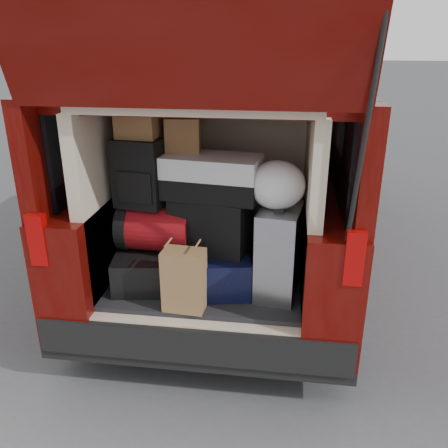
{
  "coord_description": "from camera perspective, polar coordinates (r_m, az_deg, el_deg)",
  "views": [
    {
      "loc": [
        0.49,
        -2.58,
        2.09
      ],
      "look_at": [
        0.11,
        0.2,
        0.95
      ],
      "focal_mm": 38.0,
      "sensor_mm": 36.0,
      "label": 1
    }
  ],
  "objects": [
    {
      "name": "black_hardshell",
      "position": [
        3.21,
        -9.02,
        -4.76
      ],
      "size": [
        0.48,
        0.61,
        0.22
      ],
      "primitive_type": "cube",
      "rotation": [
        0.0,
        0.0,
        0.15
      ],
      "color": "black",
      "rests_on": "load_floor"
    },
    {
      "name": "black_soft_case",
      "position": [
        3.01,
        -1.58,
        0.14
      ],
      "size": [
        0.53,
        0.38,
        0.35
      ],
      "primitive_type": "cube",
      "rotation": [
        0.0,
        0.0,
        -0.2
      ],
      "color": "black",
      "rests_on": "navy_hardshell"
    },
    {
      "name": "plastic_bag_right",
      "position": [
        2.8,
        6.43,
        4.7
      ],
      "size": [
        0.38,
        0.37,
        0.29
      ],
      "primitive_type": "ellipsoid",
      "rotation": [
        0.0,
        0.0,
        0.19
      ],
      "color": "silver",
      "rests_on": "silver_roller"
    },
    {
      "name": "ground",
      "position": [
        3.36,
        -2.49,
        -16.49
      ],
      "size": [
        80.0,
        80.0,
        0.0
      ],
      "primitive_type": "plane",
      "color": "#3D3D40",
      "rests_on": "ground"
    },
    {
      "name": "silver_roller",
      "position": [
        2.95,
        6.61,
        -3.33
      ],
      "size": [
        0.29,
        0.41,
        0.57
      ],
      "primitive_type": "cube",
      "rotation": [
        0.0,
        0.0,
        -0.15
      ],
      "color": "white",
      "rests_on": "load_floor"
    },
    {
      "name": "load_floor",
      "position": [
        3.42,
        -1.75,
        -10.04
      ],
      "size": [
        1.24,
        1.05,
        0.55
      ],
      "primitive_type": "cube",
      "color": "black",
      "rests_on": "ground"
    },
    {
      "name": "red_duffel",
      "position": [
        3.09,
        -8.18,
        -0.42
      ],
      "size": [
        0.47,
        0.32,
        0.3
      ],
      "primitive_type": "cube",
      "rotation": [
        0.0,
        0.0,
        -0.04
      ],
      "color": "maroon",
      "rests_on": "black_hardshell"
    },
    {
      "name": "kraft_bag",
      "position": [
        2.82,
        -4.82,
        -6.74
      ],
      "size": [
        0.26,
        0.17,
        0.38
      ],
      "primitive_type": "cube",
      "rotation": [
        0.0,
        0.0,
        -0.08
      ],
      "color": "olive",
      "rests_on": "load_floor"
    },
    {
      "name": "backpack",
      "position": [
        2.98,
        -10.19,
        6.02
      ],
      "size": [
        0.32,
        0.23,
        0.43
      ],
      "primitive_type": "cube",
      "rotation": [
        0.0,
        0.0,
        -0.16
      ],
      "color": "black",
      "rests_on": "red_duffel"
    },
    {
      "name": "navy_hardshell",
      "position": [
        3.12,
        -1.48,
        -5.0
      ],
      "size": [
        0.56,
        0.65,
        0.25
      ],
      "primitive_type": "cube",
      "rotation": [
        0.0,
        0.0,
        0.19
      ],
      "color": "black",
      "rests_on": "load_floor"
    },
    {
      "name": "twotone_duffel",
      "position": [
        2.91,
        -1.46,
        5.7
      ],
      "size": [
        0.62,
        0.38,
        0.26
      ],
      "primitive_type": "cube",
      "rotation": [
        0.0,
        0.0,
        -0.13
      ],
      "color": "silver",
      "rests_on": "black_soft_case"
    },
    {
      "name": "minivan",
      "position": [
        4.62,
        1.39,
        7.2
      ],
      "size": [
        1.9,
        5.35,
        2.77
      ],
      "color": "black",
      "rests_on": "ground"
    },
    {
      "name": "grocery_sack_upper",
      "position": [
        2.98,
        -4.91,
        10.72
      ],
      "size": [
        0.22,
        0.19,
        0.21
      ],
      "primitive_type": "cube",
      "rotation": [
        0.0,
        0.0,
        0.08
      ],
      "color": "brown",
      "rests_on": "twotone_duffel"
    },
    {
      "name": "grocery_sack_lower",
      "position": [
        2.96,
        -10.29,
        12.34
      ],
      "size": [
        0.26,
        0.22,
        0.22
      ],
      "primitive_type": "cube",
      "rotation": [
        0.0,
        0.0,
        -0.08
      ],
      "color": "brown",
      "rests_on": "backpack"
    }
  ]
}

